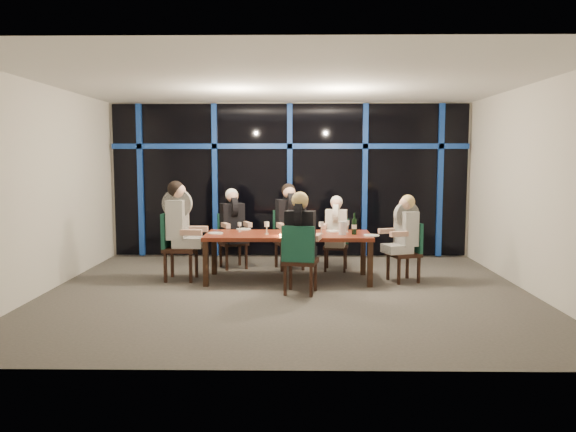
{
  "coord_description": "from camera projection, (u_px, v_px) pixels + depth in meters",
  "views": [
    {
      "loc": [
        0.13,
        -7.97,
        1.95
      ],
      "look_at": [
        0.0,
        0.6,
        1.05
      ],
      "focal_mm": 35.0,
      "sensor_mm": 36.0,
      "label": 1
    }
  ],
  "objects": [
    {
      "name": "wine_glass_c",
      "position": [
        321.0,
        225.0,
        8.79
      ],
      "size": [
        0.08,
        0.08,
        0.19
      ],
      "color": "silver",
      "rests_on": "dining_table"
    },
    {
      "name": "plate_far_left",
      "position": [
        244.0,
        229.0,
        9.34
      ],
      "size": [
        0.24,
        0.24,
        0.01
      ],
      "primitive_type": "cylinder",
      "color": "white",
      "rests_on": "dining_table"
    },
    {
      "name": "wine_glass_b",
      "position": [
        291.0,
        224.0,
        8.94
      ],
      "size": [
        0.07,
        0.07,
        0.19
      ],
      "color": "silver",
      "rests_on": "dining_table"
    },
    {
      "name": "chair_far_left",
      "position": [
        232.0,
        237.0,
        9.95
      ],
      "size": [
        0.59,
        0.59,
        0.96
      ],
      "rotation": [
        0.0,
        0.0,
        0.43
      ],
      "color": "black",
      "rests_on": "ground"
    },
    {
      "name": "plate_end_left",
      "position": [
        216.0,
        233.0,
        8.84
      ],
      "size": [
        0.24,
        0.24,
        0.01
      ],
      "primitive_type": "cylinder",
      "color": "white",
      "rests_on": "dining_table"
    },
    {
      "name": "wine_glass_e",
      "position": [
        347.0,
        224.0,
        9.02
      ],
      "size": [
        0.07,
        0.07,
        0.19
      ],
      "color": "silver",
      "rests_on": "dining_table"
    },
    {
      "name": "tea_light",
      "position": [
        281.0,
        235.0,
        8.58
      ],
      "size": [
        0.05,
        0.05,
        0.03
      ],
      "primitive_type": "cylinder",
      "color": "#FFAB4C",
      "rests_on": "dining_table"
    },
    {
      "name": "wine_glass_d",
      "position": [
        239.0,
        225.0,
        9.03
      ],
      "size": [
        0.06,
        0.06,
        0.16
      ],
      "color": "silver",
      "rests_on": "dining_table"
    },
    {
      "name": "chair_end_right",
      "position": [
        408.0,
        249.0,
        8.81
      ],
      "size": [
        0.55,
        0.55,
        0.93
      ],
      "rotation": [
        0.0,
        0.0,
        5.04
      ],
      "color": "black",
      "rests_on": "ground"
    },
    {
      "name": "plate_far_right",
      "position": [
        333.0,
        231.0,
        9.08
      ],
      "size": [
        0.24,
        0.24,
        0.01
      ],
      "primitive_type": "cylinder",
      "color": "white",
      "rests_on": "dining_table"
    },
    {
      "name": "diner_far_left",
      "position": [
        233.0,
        216.0,
        9.84
      ],
      "size": [
        0.6,
        0.66,
        0.93
      ],
      "rotation": [
        0.0,
        0.0,
        0.43
      ],
      "color": "black",
      "rests_on": "ground"
    },
    {
      "name": "plate_end_right",
      "position": [
        371.0,
        235.0,
        8.59
      ],
      "size": [
        0.24,
        0.24,
        0.01
      ],
      "primitive_type": "cylinder",
      "color": "white",
      "rests_on": "dining_table"
    },
    {
      "name": "diner_end_left",
      "position": [
        180.0,
        216.0,
        8.85
      ],
      "size": [
        0.68,
        0.55,
        1.05
      ],
      "rotation": [
        0.0,
        0.0,
        1.52
      ],
      "color": "black",
      "rests_on": "ground"
    },
    {
      "name": "diner_far_right",
      "position": [
        336.0,
        222.0,
        9.63
      ],
      "size": [
        0.47,
        0.58,
        0.86
      ],
      "rotation": [
        0.0,
        0.0,
        -0.15
      ],
      "color": "silver",
      "rests_on": "ground"
    },
    {
      "name": "chair_far_right",
      "position": [
        336.0,
        242.0,
        9.74
      ],
      "size": [
        0.47,
        0.47,
        0.88
      ],
      "rotation": [
        0.0,
        0.0,
        -0.15
      ],
      "color": "black",
      "rests_on": "ground"
    },
    {
      "name": "chair_end_left",
      "position": [
        175.0,
        243.0,
        8.9
      ],
      "size": [
        0.52,
        0.52,
        1.08
      ],
      "rotation": [
        0.0,
        0.0,
        1.52
      ],
      "color": "black",
      "rests_on": "ground"
    },
    {
      "name": "wine_glass_a",
      "position": [
        267.0,
        225.0,
        8.78
      ],
      "size": [
        0.08,
        0.08,
        0.2
      ],
      "color": "silver",
      "rests_on": "dining_table"
    },
    {
      "name": "wine_bottle",
      "position": [
        354.0,
        226.0,
        8.74
      ],
      "size": [
        0.08,
        0.08,
        0.34
      ],
      "rotation": [
        0.0,
        0.0,
        -0.05
      ],
      "color": "black",
      "rests_on": "dining_table"
    },
    {
      "name": "water_pitcher",
      "position": [
        343.0,
        228.0,
        8.7
      ],
      "size": [
        0.13,
        0.11,
        0.21
      ],
      "rotation": [
        0.0,
        0.0,
        -0.17
      ],
      "color": "white",
      "rests_on": "dining_table"
    },
    {
      "name": "window_wall",
      "position": [
        290.0,
        178.0,
        10.89
      ],
      "size": [
        6.86,
        0.43,
        2.94
      ],
      "color": "black",
      "rests_on": "ground"
    },
    {
      "name": "room",
      "position": [
        287.0,
        152.0,
        7.92
      ],
      "size": [
        7.04,
        7.0,
        3.02
      ],
      "color": "#56524C",
      "rests_on": "ground"
    },
    {
      "name": "plate_far_mid",
      "position": [
        299.0,
        230.0,
        9.23
      ],
      "size": [
        0.24,
        0.24,
        0.01
      ],
      "primitive_type": "cylinder",
      "color": "white",
      "rests_on": "dining_table"
    },
    {
      "name": "dining_table",
      "position": [
        288.0,
        238.0,
        8.86
      ],
      "size": [
        2.6,
        1.0,
        0.75
      ],
      "color": "maroon",
      "rests_on": "ground"
    },
    {
      "name": "plate_near_mid",
      "position": [
        308.0,
        236.0,
        8.54
      ],
      "size": [
        0.24,
        0.24,
        0.01
      ],
      "primitive_type": "cylinder",
      "color": "white",
      "rests_on": "dining_table"
    },
    {
      "name": "chair_far_mid",
      "position": [
        288.0,
        236.0,
        9.87
      ],
      "size": [
        0.59,
        0.59,
        1.02
      ],
      "rotation": [
        0.0,
        0.0,
        0.3
      ],
      "color": "black",
      "rests_on": "ground"
    },
    {
      "name": "diner_end_right",
      "position": [
        404.0,
        225.0,
        8.75
      ],
      "size": [
        0.64,
        0.56,
        0.91
      ],
      "rotation": [
        0.0,
        0.0,
        5.04
      ],
      "color": "black",
      "rests_on": "ground"
    },
    {
      "name": "diner_near_mid",
      "position": [
        301.0,
        227.0,
        7.97
      ],
      "size": [
        0.55,
        0.67,
        0.97
      ],
      "rotation": [
        0.0,
        0.0,
        2.95
      ],
      "color": "black",
      "rests_on": "ground"
    },
    {
      "name": "diner_far_mid",
      "position": [
        289.0,
        214.0,
        9.75
      ],
      "size": [
        0.6,
        0.69,
        0.99
      ],
      "rotation": [
        0.0,
        0.0,
        0.3
      ],
      "color": "black",
      "rests_on": "ground"
    },
    {
      "name": "chair_near_mid",
      "position": [
        299.0,
        256.0,
        7.93
      ],
      "size": [
        0.55,
        0.55,
        1.0
      ],
      "rotation": [
        0.0,
        0.0,
        2.95
      ],
      "color": "black",
      "rests_on": "ground"
    }
  ]
}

